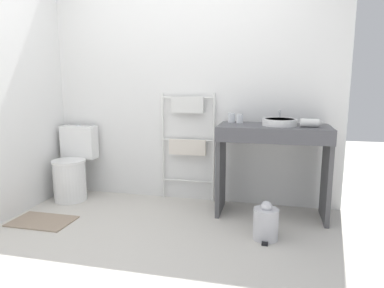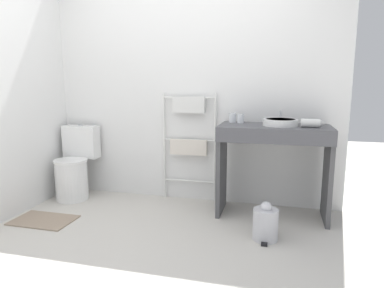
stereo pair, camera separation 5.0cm
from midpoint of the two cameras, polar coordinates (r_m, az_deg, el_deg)
ground_plane at (r=2.64m, az=-9.55°, el=-18.82°), size 12.00×12.00×0.00m
wall_back at (r=3.72m, az=-1.09°, el=10.55°), size 3.22×0.12×2.60m
wall_side at (r=3.76m, az=-28.23°, el=9.37°), size 0.12×2.12×2.60m
toilet at (r=4.02m, az=-19.61°, el=-3.85°), size 0.40×0.49×0.81m
towel_radiator at (r=3.65m, az=-1.14°, el=1.86°), size 0.59×0.06×1.17m
vanity_counter at (r=3.32m, az=12.87°, el=-1.76°), size 1.03×0.51×0.88m
sink_basin at (r=3.28m, az=13.96°, el=3.58°), size 0.32×0.32×0.06m
faucet at (r=3.45m, az=13.98°, el=4.70°), size 0.02×0.10×0.13m
cup_near_wall at (r=3.47m, az=6.19°, el=4.38°), size 0.07×0.07×0.09m
cup_near_edge at (r=3.43m, az=7.56°, el=4.23°), size 0.07×0.07×0.09m
hair_dryer at (r=3.24m, az=18.74°, el=3.36°), size 0.22×0.18×0.08m
trash_bin at (r=2.94m, az=11.70°, el=-12.74°), size 0.21×0.24×0.32m
bath_mat at (r=3.55m, az=-24.08°, el=-11.67°), size 0.56×0.36×0.01m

